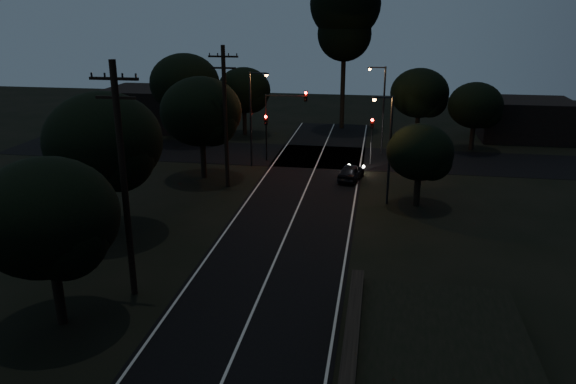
% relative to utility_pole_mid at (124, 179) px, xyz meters
% --- Properties ---
extents(road_surface, '(60.00, 70.00, 0.03)m').
position_rel_utility_pole_mid_xyz_m(road_surface, '(6.00, 16.12, -5.73)').
color(road_surface, black).
rests_on(road_surface, ground).
extents(utility_pole_mid, '(2.20, 0.30, 11.00)m').
position_rel_utility_pole_mid_xyz_m(utility_pole_mid, '(0.00, 0.00, 0.00)').
color(utility_pole_mid, black).
rests_on(utility_pole_mid, ground).
extents(utility_pole_far, '(2.20, 0.30, 10.50)m').
position_rel_utility_pole_mid_xyz_m(utility_pole_far, '(0.00, 17.00, -0.25)').
color(utility_pole_far, black).
rests_on(utility_pole_far, ground).
extents(tree_left_b, '(5.83, 5.83, 7.41)m').
position_rel_utility_pole_mid_xyz_m(tree_left_b, '(-1.79, -3.12, -0.94)').
color(tree_left_b, black).
rests_on(tree_left_b, ground).
extents(tree_left_c, '(6.78, 6.78, 8.56)m').
position_rel_utility_pole_mid_xyz_m(tree_left_c, '(-4.26, 6.86, -0.20)').
color(tree_left_c, black).
rests_on(tree_left_c, ground).
extents(tree_left_d, '(6.33, 6.33, 8.03)m').
position_rel_utility_pole_mid_xyz_m(tree_left_d, '(-2.28, 18.87, -0.53)').
color(tree_left_d, black).
rests_on(tree_left_d, ground).
extents(tree_far_nw, '(5.60, 5.60, 7.09)m').
position_rel_utility_pole_mid_xyz_m(tree_far_nw, '(-2.80, 34.89, -1.15)').
color(tree_far_nw, black).
rests_on(tree_far_nw, ground).
extents(tree_far_w, '(6.87, 6.87, 8.76)m').
position_rel_utility_pole_mid_xyz_m(tree_far_w, '(-7.76, 30.86, -0.04)').
color(tree_far_w, black).
rests_on(tree_far_w, ground).
extents(tree_far_ne, '(5.78, 5.78, 7.31)m').
position_rel_utility_pole_mid_xyz_m(tree_far_ne, '(15.20, 34.88, -1.01)').
color(tree_far_ne, black).
rests_on(tree_far_ne, ground).
extents(tree_far_e, '(5.05, 5.05, 6.41)m').
position_rel_utility_pole_mid_xyz_m(tree_far_e, '(20.18, 31.90, -1.59)').
color(tree_far_e, black).
rests_on(tree_far_e, ground).
extents(tree_right_a, '(4.49, 4.49, 5.70)m').
position_rel_utility_pole_mid_xyz_m(tree_right_a, '(14.16, 14.91, -2.04)').
color(tree_right_a, black).
rests_on(tree_right_a, ground).
extents(tall_pine, '(7.51, 7.51, 17.07)m').
position_rel_utility_pole_mid_xyz_m(tall_pine, '(7.00, 40.00, 6.58)').
color(tall_pine, black).
rests_on(tall_pine, ground).
extents(building_left, '(10.00, 8.00, 4.40)m').
position_rel_utility_pole_mid_xyz_m(building_left, '(-14.00, 37.00, -3.54)').
color(building_left, black).
rests_on(building_left, ground).
extents(building_right, '(9.00, 7.00, 4.00)m').
position_rel_utility_pole_mid_xyz_m(building_right, '(26.00, 38.00, -3.74)').
color(building_right, black).
rests_on(building_right, ground).
extents(signal_left, '(0.28, 0.35, 4.10)m').
position_rel_utility_pole_mid_xyz_m(signal_left, '(1.40, 24.99, -2.90)').
color(signal_left, black).
rests_on(signal_left, ground).
extents(signal_right, '(0.28, 0.35, 4.10)m').
position_rel_utility_pole_mid_xyz_m(signal_right, '(10.60, 24.99, -2.90)').
color(signal_right, black).
rests_on(signal_right, ground).
extents(signal_mast, '(3.70, 0.35, 6.25)m').
position_rel_utility_pole_mid_xyz_m(signal_mast, '(3.09, 24.99, -1.40)').
color(signal_mast, black).
rests_on(signal_mast, ground).
extents(streetlight_a, '(1.66, 0.26, 8.00)m').
position_rel_utility_pole_mid_xyz_m(streetlight_a, '(0.69, 23.00, -1.10)').
color(streetlight_a, black).
rests_on(streetlight_a, ground).
extents(streetlight_b, '(1.66, 0.26, 8.00)m').
position_rel_utility_pole_mid_xyz_m(streetlight_b, '(11.31, 29.00, -1.10)').
color(streetlight_b, black).
rests_on(streetlight_b, ground).
extents(streetlight_c, '(1.46, 0.26, 7.50)m').
position_rel_utility_pole_mid_xyz_m(streetlight_c, '(11.83, 15.00, -1.39)').
color(streetlight_c, black).
rests_on(streetlight_c, ground).
extents(car, '(2.18, 4.01, 1.29)m').
position_rel_utility_pole_mid_xyz_m(car, '(9.20, 20.26, -5.09)').
color(car, black).
rests_on(car, ground).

